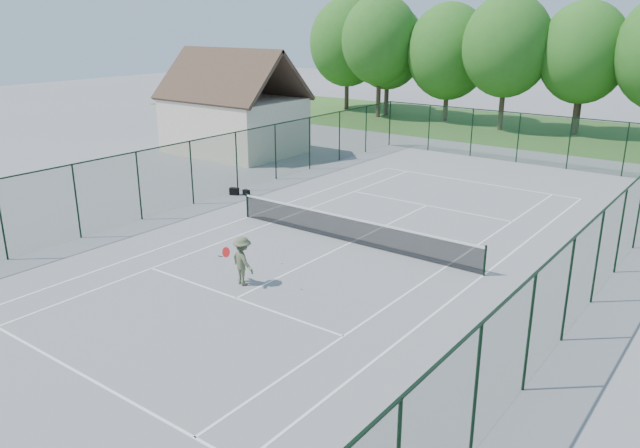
% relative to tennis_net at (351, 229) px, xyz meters
% --- Properties ---
extents(ground, '(140.00, 140.00, 0.00)m').
position_rel_tennis_net_xyz_m(ground, '(0.00, 0.00, -0.58)').
color(ground, gray).
rests_on(ground, ground).
extents(grass_far, '(80.00, 16.00, 0.01)m').
position_rel_tennis_net_xyz_m(grass_far, '(0.00, 30.00, -0.57)').
color(grass_far, '#3E6B27').
rests_on(grass_far, ground).
extents(court_lines, '(11.05, 23.85, 0.01)m').
position_rel_tennis_net_xyz_m(court_lines, '(0.00, 0.00, -0.57)').
color(court_lines, white).
rests_on(court_lines, ground).
extents(tennis_net, '(11.08, 0.08, 1.10)m').
position_rel_tennis_net_xyz_m(tennis_net, '(0.00, 0.00, 0.00)').
color(tennis_net, black).
rests_on(tennis_net, ground).
extents(fence_enclosure, '(18.05, 36.05, 3.02)m').
position_rel_tennis_net_xyz_m(fence_enclosure, '(0.00, 0.00, 0.98)').
color(fence_enclosure, '#183C22').
rests_on(fence_enclosure, ground).
extents(utility_building, '(8.60, 6.27, 6.63)m').
position_rel_tennis_net_xyz_m(utility_building, '(-16.00, 10.00, 2.54)').
color(utility_building, beige).
rests_on(utility_building, ground).
extents(tree_line_far, '(39.40, 6.40, 9.70)m').
position_rel_tennis_net_xyz_m(tree_line_far, '(0.00, 30.00, 5.42)').
color(tree_line_far, '#493427').
rests_on(tree_line_far, ground).
extents(sports_bag_a, '(0.51, 0.41, 0.35)m').
position_rel_tennis_net_xyz_m(sports_bag_a, '(-8.58, 2.32, -0.40)').
color(sports_bag_a, black).
rests_on(sports_bag_a, ground).
extents(sports_bag_b, '(0.39, 0.28, 0.28)m').
position_rel_tennis_net_xyz_m(sports_bag_b, '(-8.04, 2.61, -0.44)').
color(sports_bag_b, black).
rests_on(sports_bag_b, ground).
extents(tennis_player, '(2.23, 0.88, 1.65)m').
position_rel_tennis_net_xyz_m(tennis_player, '(-0.58, -5.45, 0.25)').
color(tennis_player, '#565D3F').
rests_on(tennis_player, ground).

